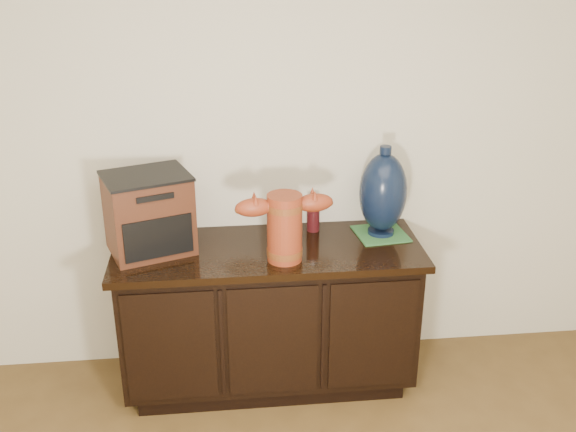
{
  "coord_description": "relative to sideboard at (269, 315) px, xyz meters",
  "views": [
    {
      "loc": [
        -0.21,
        -0.63,
        2.14
      ],
      "look_at": [
        0.09,
        2.18,
        0.93
      ],
      "focal_mm": 42.0,
      "sensor_mm": 36.0,
      "label": 1
    }
  ],
  "objects": [
    {
      "name": "spray_can",
      "position": [
        0.24,
        0.18,
        0.46
      ],
      "size": [
        0.06,
        0.06,
        0.18
      ],
      "color": "#5B0F15",
      "rests_on": "sideboard"
    },
    {
      "name": "green_mat",
      "position": [
        0.57,
        0.09,
        0.37
      ],
      "size": [
        0.27,
        0.27,
        0.01
      ],
      "primitive_type": "cube",
      "rotation": [
        0.0,
        0.0,
        0.12
      ],
      "color": "#306B34",
      "rests_on": "sideboard"
    },
    {
      "name": "terracotta_vessel",
      "position": [
        0.07,
        -0.13,
        0.55
      ],
      "size": [
        0.45,
        0.18,
        0.32
      ],
      "rotation": [
        0.0,
        0.0,
        0.1
      ],
      "color": "#94381B",
      "rests_on": "sideboard"
    },
    {
      "name": "sideboard",
      "position": [
        0.0,
        0.0,
        0.0
      ],
      "size": [
        1.46,
        0.56,
        0.75
      ],
      "color": "black",
      "rests_on": "ground"
    },
    {
      "name": "lamp_base",
      "position": [
        0.57,
        0.09,
        0.59
      ],
      "size": [
        0.26,
        0.26,
        0.45
      ],
      "rotation": [
        0.0,
        0.0,
        0.12
      ],
      "color": "black",
      "rests_on": "green_mat"
    },
    {
      "name": "tv_radio",
      "position": [
        -0.54,
        0.03,
        0.56
      ],
      "size": [
        0.45,
        0.41,
        0.38
      ],
      "rotation": [
        0.0,
        0.0,
        0.34
      ],
      "color": "#431F10",
      "rests_on": "sideboard"
    }
  ]
}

